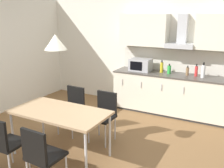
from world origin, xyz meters
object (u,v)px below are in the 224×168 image
bottle_brown (187,71)px  chair_near_right (41,153)px  bottle_red (196,71)px  chair_near_left (3,141)px  chair_far_left (73,105)px  dining_table (60,114)px  bottle_green (169,69)px  bottle_white (203,71)px  bottle_yellow (162,67)px  microwave (140,65)px  chair_far_right (104,112)px  pendant_lamp (55,42)px

bottle_brown → chair_near_right: bottle_brown is taller
bottle_red → chair_near_left: 3.89m
chair_far_left → chair_near_right: 1.69m
dining_table → chair_far_left: size_ratio=1.73×
bottle_green → chair_far_left: bottle_green is taller
bottle_white → bottle_yellow: bearing=175.7°
microwave → chair_far_right: microwave is taller
bottle_white → bottle_brown: size_ratio=1.54×
microwave → bottle_red: size_ratio=1.84×
bottle_white → chair_near_left: bottle_white is taller
dining_table → chair_near_left: 0.86m
bottle_red → bottle_brown: (-0.18, 0.00, -0.02)m
dining_table → bottle_brown: bearing=62.6°
chair_near_right → pendant_lamp: bearing=113.4°
bottle_red → bottle_white: (0.15, -0.06, 0.03)m
bottle_white → microwave: bearing=179.4°
bottle_yellow → bottle_brown: bottle_yellow is taller
chair_near_left → bottle_brown: bearing=63.5°
bottle_red → dining_table: bottle_red is taller
bottle_red → chair_far_left: 2.66m
chair_far_right → pendant_lamp: pendant_lamp is taller
dining_table → chair_near_right: size_ratio=1.73×
chair_near_right → bottle_white: bearing=68.0°
bottle_red → dining_table: bearing=-120.4°
bottle_yellow → pendant_lamp: 2.83m
bottle_yellow → chair_far_right: size_ratio=0.32×
bottle_brown → chair_far_left: (-1.68, -1.83, -0.47)m
bottle_yellow → chair_far_left: bottle_yellow is taller
chair_far_right → dining_table: bearing=-113.7°
microwave → chair_near_right: size_ratio=0.55×
chair_far_left → chair_far_right: size_ratio=1.00×
bottle_white → chair_near_right: bearing=-112.0°
microwave → chair_near_left: microwave is taller
bottle_yellow → bottle_brown: (0.57, -0.01, -0.03)m
dining_table → chair_far_right: 0.86m
chair_near_left → chair_far_right: 1.69m
bottle_green → pendant_lamp: (-0.96, -2.58, 0.78)m
bottle_red → bottle_white: 0.16m
bottle_white → bottle_brown: bearing=169.3°
chair_near_left → chair_far_right: size_ratio=1.00×
bottle_green → microwave: bearing=-178.3°
pendant_lamp → bottle_red: bearing=59.6°
bottle_green → chair_near_left: bearing=-111.1°
bottle_red → bottle_yellow: bottle_yellow is taller
bottle_yellow → bottle_green: bearing=-10.6°
bottle_white → chair_far_right: size_ratio=0.37×
bottle_brown → chair_far_left: bottle_brown is taller
chair_near_right → bottle_yellow: bearing=82.5°
bottle_yellow → bottle_brown: size_ratio=1.35×
bottle_white → dining_table: size_ratio=0.21×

